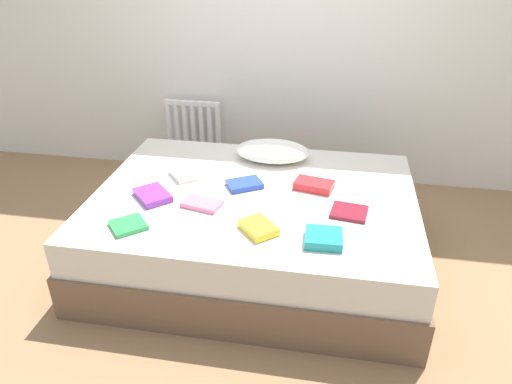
% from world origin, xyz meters
% --- Properties ---
extents(ground_plane, '(8.00, 8.00, 0.00)m').
position_xyz_m(ground_plane, '(0.00, 0.00, 0.00)').
color(ground_plane, '#93704C').
extents(back_wall, '(6.00, 0.10, 2.80)m').
position_xyz_m(back_wall, '(0.00, 1.35, 1.40)').
color(back_wall, silver).
rests_on(back_wall, ground).
extents(bed, '(2.00, 1.50, 0.50)m').
position_xyz_m(bed, '(0.00, 0.00, 0.25)').
color(bed, brown).
rests_on(bed, ground).
extents(radiator, '(0.48, 0.04, 0.52)m').
position_xyz_m(radiator, '(-0.75, 1.20, 0.40)').
color(radiator, white).
rests_on(radiator, ground).
extents(pillow, '(0.52, 0.33, 0.13)m').
position_xyz_m(pillow, '(0.04, 0.51, 0.56)').
color(pillow, white).
rests_on(pillow, bed).
extents(textbook_green, '(0.25, 0.25, 0.03)m').
position_xyz_m(textbook_green, '(-0.61, -0.50, 0.51)').
color(textbook_green, green).
rests_on(textbook_green, bed).
extents(textbook_maroon, '(0.23, 0.21, 0.02)m').
position_xyz_m(textbook_maroon, '(0.58, -0.15, 0.51)').
color(textbook_maroon, maroon).
rests_on(textbook_maroon, bed).
extents(textbook_pink, '(0.25, 0.18, 0.03)m').
position_xyz_m(textbook_pink, '(-0.28, -0.21, 0.52)').
color(textbook_pink, pink).
rests_on(textbook_pink, bed).
extents(textbook_red, '(0.26, 0.19, 0.05)m').
position_xyz_m(textbook_red, '(0.36, 0.12, 0.53)').
color(textbook_red, red).
rests_on(textbook_red, bed).
extents(textbook_blue, '(0.26, 0.23, 0.03)m').
position_xyz_m(textbook_blue, '(-0.08, 0.07, 0.52)').
color(textbook_blue, '#2847B7').
rests_on(textbook_blue, bed).
extents(textbook_white, '(0.22, 0.23, 0.04)m').
position_xyz_m(textbook_white, '(-0.50, 0.14, 0.52)').
color(textbook_white, white).
rests_on(textbook_white, bed).
extents(textbook_yellow, '(0.24, 0.25, 0.05)m').
position_xyz_m(textbook_yellow, '(0.10, -0.42, 0.52)').
color(textbook_yellow, yellow).
rests_on(textbook_yellow, bed).
extents(textbook_teal, '(0.20, 0.19, 0.05)m').
position_xyz_m(textbook_teal, '(0.44, -0.46, 0.53)').
color(textbook_teal, teal).
rests_on(textbook_teal, bed).
extents(textbook_purple, '(0.28, 0.28, 0.04)m').
position_xyz_m(textbook_purple, '(-0.60, -0.17, 0.52)').
color(textbook_purple, purple).
rests_on(textbook_purple, bed).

